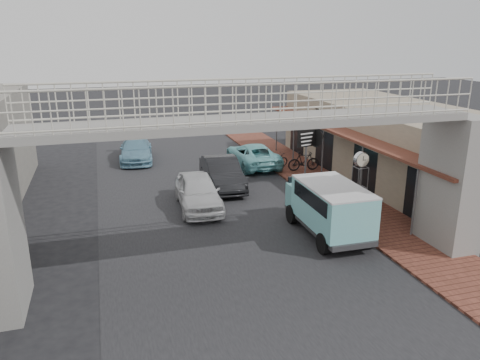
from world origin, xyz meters
TOP-DOWN VIEW (x-y plane):
  - ground at (0.00, 0.00)m, footprint 120.00×120.00m
  - road_strip at (0.00, 0.00)m, footprint 10.00×60.00m
  - sidewalk at (6.50, 3.00)m, footprint 3.00×40.00m
  - shophouse_row at (10.97, 4.00)m, footprint 7.20×18.00m
  - footbridge at (0.00, -4.00)m, footprint 16.40×2.40m
  - white_hatchback at (-0.50, 2.67)m, footprint 2.11×4.71m
  - dark_sedan at (1.31, 5.28)m, footprint 1.87×4.84m
  - angkot_curb at (4.20, 8.93)m, footprint 2.37×5.05m
  - angkot_far at (-2.54, 12.29)m, footprint 2.37×4.98m
  - angkot_van at (3.80, -1.93)m, footprint 2.08×4.45m
  - motorcycle_near at (5.30, 7.90)m, footprint 1.72×0.85m
  - motorcycle_far at (6.60, 6.75)m, footprint 1.92×0.71m
  - street_clock at (6.18, -0.12)m, footprint 0.68×0.55m
  - arrow_sign at (6.34, 4.49)m, footprint 1.83×1.21m

SIDE VIEW (x-z plane):
  - ground at x=0.00m, z-range 0.00..0.00m
  - road_strip at x=0.00m, z-range 0.00..0.01m
  - sidewalk at x=6.50m, z-range 0.00..0.10m
  - motorcycle_near at x=5.30m, z-range 0.10..0.96m
  - motorcycle_far at x=6.60m, z-range 0.10..1.23m
  - angkot_curb at x=4.20m, z-range 0.00..1.40m
  - angkot_far at x=-2.54m, z-range 0.00..1.40m
  - white_hatchback at x=-0.50m, z-range 0.00..1.57m
  - dark_sedan at x=1.31m, z-range 0.00..1.57m
  - angkot_van at x=3.80m, z-range 0.29..2.46m
  - shophouse_row at x=10.97m, z-range 0.01..4.01m
  - street_clock at x=6.18m, z-range 1.00..3.75m
  - arrow_sign at x=6.34m, z-range 1.03..4.07m
  - footbridge at x=0.00m, z-range 0.01..6.35m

